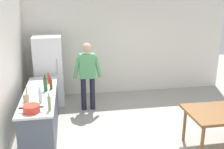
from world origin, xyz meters
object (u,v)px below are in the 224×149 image
object	(u,v)px
bottle_vinegar_tall	(49,103)
bottle_sauce_red	(49,79)
cooking_pot	(31,109)
bottle_water_clear	(40,96)
person	(87,72)
utensil_jar	(26,97)
bottle_beer_brown	(51,84)
bottle_wine_green	(45,84)
refrigerator	(49,71)

from	to	relation	value
bottle_vinegar_tall	bottle_sauce_red	size ratio (longest dim) A/B	1.33
cooking_pot	bottle_water_clear	bearing A→B (deg)	74.16
cooking_pot	bottle_vinegar_tall	world-z (taller)	bottle_vinegar_tall
person	bottle_sauce_red	xyz separation A→B (m)	(-0.90, -0.43, 0.02)
cooking_pot	utensil_jar	distance (m)	0.51
person	utensil_jar	distance (m)	1.90
cooking_pot	utensil_jar	size ratio (longest dim) A/B	1.25
cooking_pot	bottle_beer_brown	world-z (taller)	bottle_beer_brown
person	bottle_wine_green	world-z (taller)	person
person	bottle_water_clear	distance (m)	1.81
person	bottle_wine_green	xyz separation A→B (m)	(-0.93, -0.93, 0.07)
cooking_pot	bottle_sauce_red	xyz separation A→B (m)	(0.20, 1.48, 0.04)
bottle_beer_brown	bottle_wine_green	bearing A→B (deg)	-138.94
bottle_beer_brown	bottle_water_clear	bearing A→B (deg)	-102.89
refrigerator	bottle_beer_brown	xyz separation A→B (m)	(0.12, -1.39, 0.11)
cooking_pot	bottle_water_clear	xyz separation A→B (m)	(0.11, 0.40, 0.07)
refrigerator	person	bearing A→B (deg)	-30.23
cooking_pot	person	bearing A→B (deg)	60.23
bottle_wine_green	bottle_beer_brown	bearing A→B (deg)	41.06
bottle_vinegar_tall	bottle_beer_brown	distance (m)	1.07
bottle_vinegar_tall	bottle_sauce_red	distance (m)	1.48
refrigerator	bottle_wine_green	distance (m)	1.49
person	utensil_jar	xyz separation A→B (m)	(-1.24, -1.43, 0.00)
cooking_pot	bottle_vinegar_tall	bearing A→B (deg)	1.21
bottle_beer_brown	cooking_pot	bearing A→B (deg)	-103.99
refrigerator	bottle_wine_green	size ratio (longest dim) A/B	5.29
bottle_vinegar_tall	bottle_water_clear	distance (m)	0.43
person	bottle_vinegar_tall	size ratio (longest dim) A/B	5.31
cooking_pot	bottle_wine_green	world-z (taller)	bottle_wine_green
bottle_beer_brown	refrigerator	bearing A→B (deg)	95.09
refrigerator	bottle_wine_green	world-z (taller)	refrigerator
bottle_vinegar_tall	utensil_jar	bearing A→B (deg)	133.17
bottle_vinegar_tall	cooking_pot	bearing A→B (deg)	-178.79
bottle_vinegar_tall	bottle_water_clear	xyz separation A→B (m)	(-0.19, 0.39, -0.01)
bottle_vinegar_tall	bottle_water_clear	size ratio (longest dim) A/B	1.07
person	bottle_wine_green	distance (m)	1.32
bottle_sauce_red	bottle_wine_green	xyz separation A→B (m)	(-0.03, -0.49, 0.05)
refrigerator	bottle_vinegar_tall	distance (m)	2.47
bottle_wine_green	bottle_beer_brown	world-z (taller)	bottle_wine_green
bottle_vinegar_tall	bottle_wine_green	bearing A→B (deg)	97.84
bottle_water_clear	bottle_wine_green	xyz separation A→B (m)	(0.05, 0.59, 0.02)
refrigerator	bottle_water_clear	world-z (taller)	refrigerator
utensil_jar	bottle_beer_brown	distance (m)	0.73
bottle_water_clear	bottle_beer_brown	bearing A→B (deg)	77.11
utensil_jar	refrigerator	bearing A→B (deg)	81.55
cooking_pot	bottle_wine_green	bearing A→B (deg)	80.60
person	bottle_sauce_red	world-z (taller)	person
refrigerator	utensil_jar	xyz separation A→B (m)	(-0.29, -1.98, 0.08)
refrigerator	cooking_pot	xyz separation A→B (m)	(-0.15, -2.47, 0.06)
bottle_vinegar_tall	bottle_wine_green	xyz separation A→B (m)	(-0.13, 0.98, 0.01)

